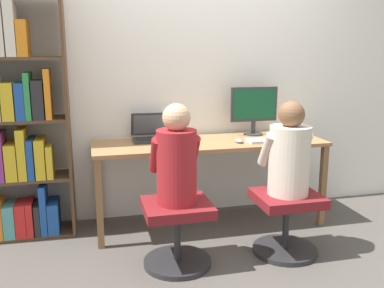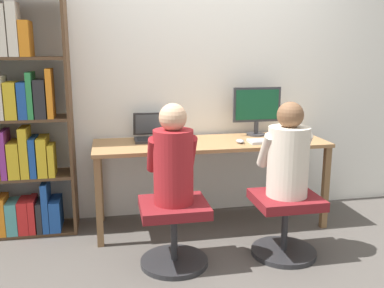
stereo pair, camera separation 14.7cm
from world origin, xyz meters
TOP-DOWN VIEW (x-y plane):
  - ground_plane at (0.00, 0.00)m, footprint 14.00×14.00m
  - wall_back at (0.00, 0.67)m, footprint 10.00×0.05m
  - desk at (0.00, 0.30)m, footprint 1.95×0.60m
  - desktop_monitor at (0.46, 0.49)m, footprint 0.44×0.17m
  - laptop at (-0.47, 0.47)m, footprint 0.32×0.31m
  - keyboard at (0.50, 0.17)m, footprint 0.40×0.16m
  - computer_mouse_by_keyboard at (0.22, 0.19)m, footprint 0.06×0.10m
  - office_chair_left at (0.41, -0.36)m, footprint 0.48×0.48m
  - office_chair_right at (-0.42, -0.35)m, footprint 0.48×0.48m
  - person_at_monitor at (0.41, -0.36)m, footprint 0.36×0.33m
  - person_at_laptop at (-0.42, -0.35)m, footprint 0.34×0.32m
  - bookshelf at (-1.54, 0.41)m, footprint 0.73×0.32m

SIDE VIEW (x-z plane):
  - ground_plane at x=0.00m, z-range 0.00..0.00m
  - office_chair_left at x=0.41m, z-range 0.04..0.50m
  - office_chair_right at x=-0.42m, z-range 0.04..0.50m
  - desk at x=0.00m, z-range 0.29..1.03m
  - keyboard at x=0.50m, z-range 0.74..0.76m
  - computer_mouse_by_keyboard at x=0.22m, z-range 0.74..0.77m
  - person_at_monitor at x=0.41m, z-range 0.42..1.10m
  - person_at_laptop at x=-0.42m, z-range 0.43..1.11m
  - laptop at x=-0.47m, z-range 0.67..0.90m
  - bookshelf at x=-1.54m, z-range -0.08..1.84m
  - desktop_monitor at x=0.46m, z-range 0.76..1.19m
  - wall_back at x=0.00m, z-range 0.00..2.60m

